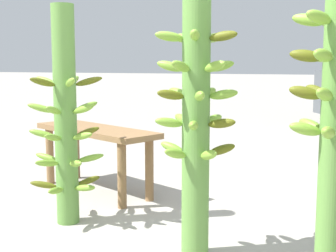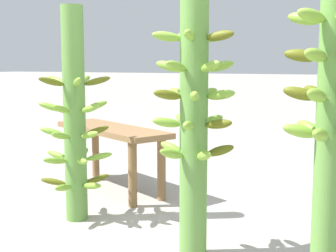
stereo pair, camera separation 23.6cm
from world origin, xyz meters
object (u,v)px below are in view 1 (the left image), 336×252
banana_stalk_center (196,112)px  market_bench (96,140)px  banana_stalk_right (335,93)px  banana_stalk_left (66,120)px

banana_stalk_center → market_bench: banana_stalk_center is taller
banana_stalk_right → banana_stalk_left: bearing=170.7°
banana_stalk_left → banana_stalk_right: 1.53m
banana_stalk_center → market_bench: size_ratio=1.21×
banana_stalk_right → market_bench: (-1.68, 0.91, -0.44)m
banana_stalk_center → banana_stalk_right: bearing=-4.7°
banana_stalk_center → market_bench: 1.39m
banana_stalk_left → banana_stalk_right: bearing=-9.3°
banana_stalk_left → market_bench: size_ratio=1.12×
banana_stalk_left → banana_stalk_right: banana_stalk_right is taller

